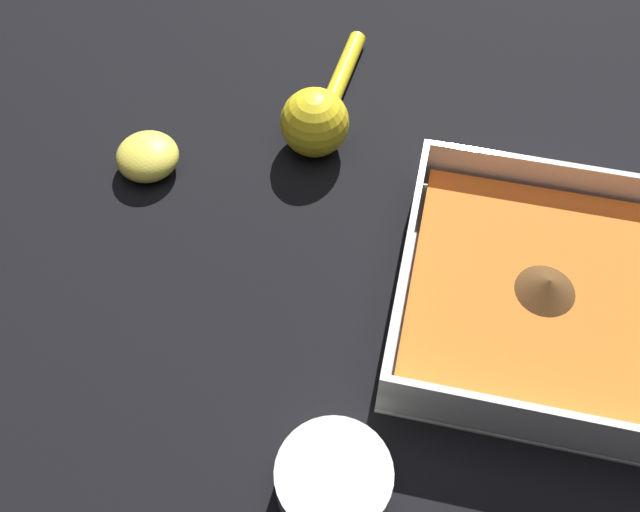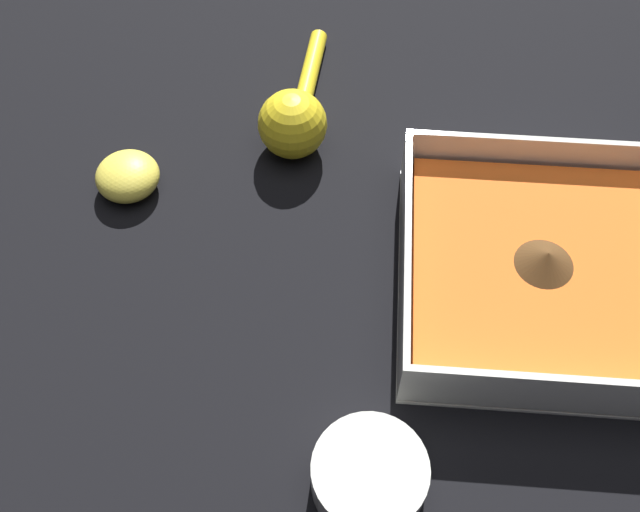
% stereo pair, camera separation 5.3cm
% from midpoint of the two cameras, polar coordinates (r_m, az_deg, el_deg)
% --- Properties ---
extents(ground_plane, '(4.00, 4.00, 0.00)m').
position_cam_midpoint_polar(ground_plane, '(0.72, 17.29, -4.76)').
color(ground_plane, black).
extents(square_dish, '(0.26, 0.26, 0.07)m').
position_cam_midpoint_polar(square_dish, '(0.71, 18.50, -3.33)').
color(square_dish, silver).
rests_on(square_dish, ground_plane).
extents(spice_bowl, '(0.09, 0.09, 0.04)m').
position_cam_midpoint_polar(spice_bowl, '(0.61, 3.60, -16.90)').
color(spice_bowl, silver).
rests_on(spice_bowl, ground_plane).
extents(lemon_squeezer, '(0.20, 0.07, 0.07)m').
position_cam_midpoint_polar(lemon_squeezer, '(0.79, 1.78, 10.48)').
color(lemon_squeezer, yellow).
rests_on(lemon_squeezer, ground_plane).
extents(lemon_half, '(0.06, 0.06, 0.04)m').
position_cam_midpoint_polar(lemon_half, '(0.79, -11.15, 7.35)').
color(lemon_half, '#EFDB4C').
rests_on(lemon_half, ground_plane).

